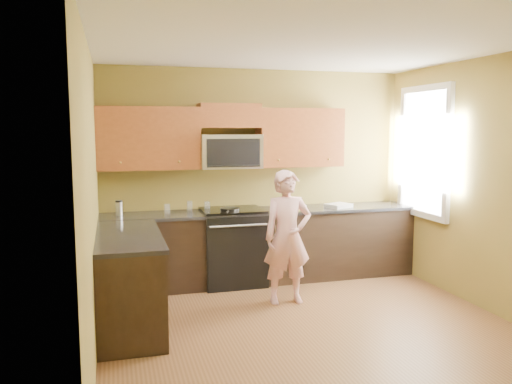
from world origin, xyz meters
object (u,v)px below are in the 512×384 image
object	(u,v)px
stove	(233,246)
butter_tub	(295,210)
travel_mug	(119,215)
microwave	(230,168)
frying_pan	(230,212)
woman	(287,237)

from	to	relation	value
stove	butter_tub	distance (m)	0.91
stove	travel_mug	distance (m)	1.43
stove	travel_mug	size ratio (longest dim) A/B	5.29
microwave	frying_pan	world-z (taller)	microwave
woman	butter_tub	xyz separation A→B (m)	(0.35, 0.73, 0.18)
microwave	frying_pan	size ratio (longest dim) A/B	1.86
microwave	frying_pan	bearing A→B (deg)	-103.34
microwave	woman	xyz separation A→B (m)	(0.43, -0.98, -0.71)
microwave	butter_tub	world-z (taller)	microwave
woman	frying_pan	size ratio (longest dim) A/B	3.65
frying_pan	butter_tub	bearing A→B (deg)	29.18
stove	woman	size ratio (longest dim) A/B	0.64
stove	travel_mug	world-z (taller)	travel_mug
microwave	travel_mug	distance (m)	1.46
frying_pan	travel_mug	xyz separation A→B (m)	(-1.27, 0.30, -0.03)
frying_pan	travel_mug	size ratio (longest dim) A/B	2.27
stove	microwave	bearing A→B (deg)	90.00
stove	woman	distance (m)	0.99
microwave	woman	size ratio (longest dim) A/B	0.51
woman	frying_pan	xyz separation A→B (m)	(-0.52, 0.62, 0.21)
woman	butter_tub	size ratio (longest dim) A/B	11.64
microwave	travel_mug	xyz separation A→B (m)	(-1.36, -0.06, -0.53)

